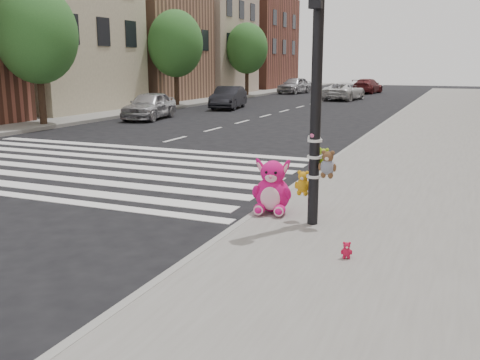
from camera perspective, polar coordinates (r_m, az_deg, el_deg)
The scene contains 20 objects.
ground at distance 7.98m, azimuth -14.41°, elevation -6.84°, with size 120.00×120.00×0.00m, color black.
sidewalk_near at distance 16.15m, azimuth 23.83°, elevation 2.41°, with size 7.00×80.00×0.14m, color slate.
sidewalk_far at distance 31.77m, azimuth -12.17°, elevation 7.60°, with size 6.00×80.00×0.14m, color slate.
curb_edge at distance 16.45m, azimuth 11.75°, elevation 3.37°, with size 0.12×80.00×0.15m, color gray.
crosswalk at distance 14.66m, azimuth -16.25°, elevation 1.79°, with size 11.00×6.00×0.01m, color silver, non-canonical shape.
bld_far_b at distance 30.68m, azimuth -19.22°, elevation 17.21°, with size 6.00×8.00×11.00m, color beige.
bld_far_c at distance 37.80m, azimuth -9.67°, elevation 14.39°, with size 6.00×8.00×8.00m, color #95674F.
bld_far_d at distance 45.71m, azimuth -3.45°, elevation 15.42°, with size 6.00×8.00×10.00m, color #BCA38F.
bld_far_e at distance 55.76m, azimuth 1.72°, elevation 14.37°, with size 6.00×10.00×9.00m, color brown.
signal_pole at distance 8.07m, azimuth 8.18°, elevation 6.71°, with size 0.70×0.48×4.00m.
tree_far_a at distance 23.23m, azimuth -20.86°, elevation 14.26°, with size 3.20×3.20×5.44m.
tree_far_b at distance 32.15m, azimuth -6.90°, elevation 14.22°, with size 3.20×3.20×5.44m.
tree_far_c at distance 42.07m, azimuth 0.75°, elevation 13.86°, with size 3.20×3.20×5.44m.
pink_bunny at distance 8.85m, azimuth 3.46°, elevation -1.08°, with size 0.66×0.75×0.92m.
red_teddy at distance 6.97m, azimuth 11.30°, elevation -7.34°, with size 0.15×0.10×0.22m, color red, non-canonical shape.
car_silver_far at distance 25.37m, azimuth -9.63°, elevation 7.84°, with size 1.51×3.75×1.28m, color #B2B1B6.
car_dark_far at distance 30.82m, azimuth -1.25°, elevation 8.78°, with size 1.34×3.85×1.27m, color black.
car_white_near at distance 38.82m, azimuth 11.04°, elevation 9.27°, with size 2.03×4.40×1.22m, color silver.
car_maroon_near at distance 47.86m, azimuth 13.45°, elevation 9.72°, with size 1.74×4.28×1.24m, color #5B1A1C.
car_silver_deep at distance 46.55m, azimuth 5.84°, elevation 10.03°, with size 1.65×4.11×1.40m, color #ACACB1.
Camera 1 is at (4.65, -5.95, 2.58)m, focal length 40.00 mm.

